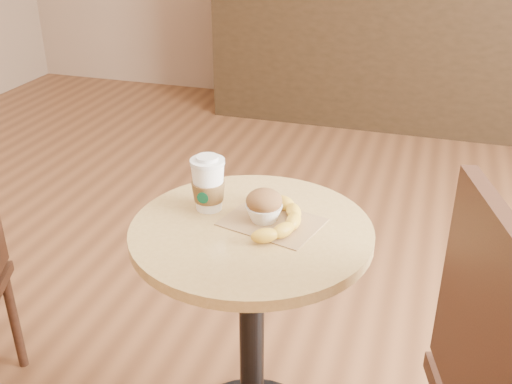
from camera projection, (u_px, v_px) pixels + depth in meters
The scene contains 6 objects.
cafe_table at pixel (252, 305), 1.64m from camera, with size 0.62×0.62×0.75m.
service_counter at pixel (372, 47), 4.27m from camera, with size 2.30×0.65×1.04m.
kraft_bag at pixel (272, 222), 1.55m from camera, with size 0.24×0.18×0.00m, color olive.
coffee_cup at pixel (208, 186), 1.58m from camera, with size 0.09×0.09×0.15m.
muffin at pixel (264, 206), 1.53m from camera, with size 0.10×0.10×0.09m.
banana at pixel (276, 217), 1.53m from camera, with size 0.16×0.27×0.04m, color gold, non-canonical shape.
Camera 1 is at (0.49, -1.15, 1.51)m, focal length 42.00 mm.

